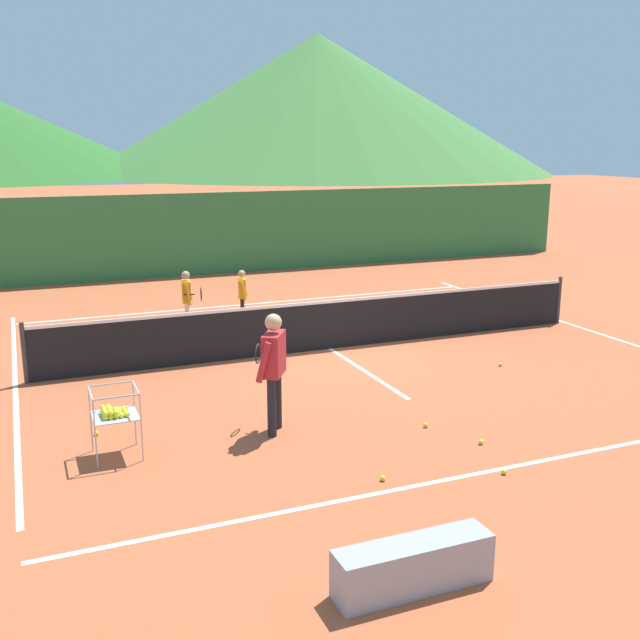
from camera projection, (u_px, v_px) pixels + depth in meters
ground_plane at (330, 349)px, 14.46m from camera, size 120.00×120.00×0.00m
line_baseline_near at (514, 466)px, 9.21m from camera, size 11.45×0.08×0.01m
line_baseline_far at (259, 303)px, 18.51m from camera, size 11.45×0.08×0.01m
line_sideline_west at (15, 384)px, 12.33m from camera, size 0.08×10.35×0.01m
line_sideline_east at (564, 322)px, 16.58m from camera, size 0.08×10.35×0.01m
line_service_center at (330, 349)px, 14.45m from camera, size 0.08×6.35×0.01m
tennis_net at (330, 324)px, 14.34m from camera, size 11.16×0.08×1.05m
instructor at (273, 362)px, 10.09m from camera, size 0.57×0.84×1.69m
student_0 at (187, 295)px, 15.62m from camera, size 0.42×0.68×1.30m
student_1 at (242, 292)px, 16.29m from camera, size 0.32×0.49×1.21m
ball_cart at (114, 413)px, 9.38m from camera, size 0.58×0.58×0.90m
tennis_ball_0 at (500, 364)px, 13.32m from camera, size 0.07×0.07×0.07m
tennis_ball_1 at (426, 425)px, 10.47m from camera, size 0.07×0.07×0.07m
tennis_ball_2 at (504, 472)px, 8.98m from camera, size 0.07×0.07×0.07m
tennis_ball_3 at (481, 442)px, 9.88m from camera, size 0.07×0.07×0.07m
tennis_ball_4 at (96, 433)px, 10.18m from camera, size 0.07×0.07×0.07m
tennis_ball_5 at (383, 478)px, 8.81m from camera, size 0.07×0.07×0.07m
windscreen_fence at (212, 234)px, 22.36m from camera, size 25.20×0.08×2.47m
courtside_bench at (413, 566)px, 6.65m from camera, size 1.50×0.36×0.46m
hill_0 at (318, 105)px, 93.35m from camera, size 58.37×58.37×17.06m
hill_1 at (329, 129)px, 93.54m from camera, size 46.61×46.61×11.10m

